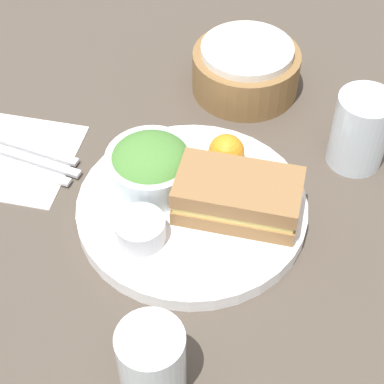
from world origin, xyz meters
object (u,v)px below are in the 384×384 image
(spoon, at_px, (25,147))
(water_glass, at_px, (152,362))
(fork, at_px, (11,164))
(salad_bowl, at_px, (151,165))
(dressing_cup, at_px, (140,230))
(sandwich, at_px, (237,199))
(plate, at_px, (192,208))
(knife, at_px, (18,155))
(bread_basket, at_px, (246,69))
(drink_glass, at_px, (360,130))

(spoon, bearing_deg, water_glass, 141.65)
(spoon, bearing_deg, fork, 90.00)
(salad_bowl, distance_m, dressing_cup, 0.09)
(dressing_cup, bearing_deg, water_glass, -70.54)
(spoon, bearing_deg, sandwich, 177.72)
(dressing_cup, distance_m, water_glass, 0.17)
(plate, xyz_separation_m, knife, (-0.25, 0.04, -0.00))
(bread_basket, distance_m, spoon, 0.34)
(sandwich, bearing_deg, fork, 174.26)
(water_glass, bearing_deg, dressing_cup, 109.46)
(sandwich, height_order, fork, sandwich)
(plate, height_order, fork, plate)
(fork, bearing_deg, knife, -90.00)
(bread_basket, bearing_deg, drink_glass, -34.92)
(sandwich, distance_m, knife, 0.31)
(sandwich, relative_size, water_glass, 1.63)
(sandwich, bearing_deg, spoon, 167.65)
(knife, bearing_deg, plate, -180.00)
(dressing_cup, height_order, fork, dressing_cup)
(salad_bowl, xyz_separation_m, dressing_cup, (0.01, -0.09, -0.01))
(drink_glass, distance_m, bread_basket, 0.21)
(salad_bowl, relative_size, water_glass, 1.24)
(bread_basket, bearing_deg, spoon, -144.16)
(salad_bowl, bearing_deg, spoon, 169.29)
(drink_glass, bearing_deg, spoon, -169.83)
(drink_glass, xyz_separation_m, water_glass, (-0.18, -0.37, -0.01))
(plate, xyz_separation_m, sandwich, (0.06, -0.00, 0.04))
(spoon, relative_size, water_glass, 1.77)
(sandwich, height_order, spoon, sandwich)
(plate, distance_m, bread_basket, 0.26)
(spoon, bearing_deg, bread_basket, -134.09)
(plate, distance_m, knife, 0.26)
(bread_basket, xyz_separation_m, spoon, (-0.27, -0.20, -0.03))
(drink_glass, xyz_separation_m, bread_basket, (-0.17, 0.12, -0.02))
(plate, distance_m, drink_glass, 0.24)
(sandwich, height_order, dressing_cup, sandwich)
(plate, height_order, dressing_cup, dressing_cup)
(knife, xyz_separation_m, water_glass, (0.26, -0.27, 0.04))
(sandwich, bearing_deg, water_glass, -101.42)
(plate, bearing_deg, spoon, 165.90)
(drink_glass, bearing_deg, salad_bowl, -155.36)
(drink_glass, relative_size, water_glass, 1.15)
(spoon, bearing_deg, knife, 90.00)
(fork, bearing_deg, drink_glass, -155.57)
(sandwich, height_order, salad_bowl, salad_bowl)
(fork, relative_size, spoon, 1.11)
(salad_bowl, relative_size, dressing_cup, 1.90)
(bread_basket, distance_m, knife, 0.35)
(bread_basket, bearing_deg, sandwich, -83.10)
(sandwich, relative_size, drink_glass, 1.41)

